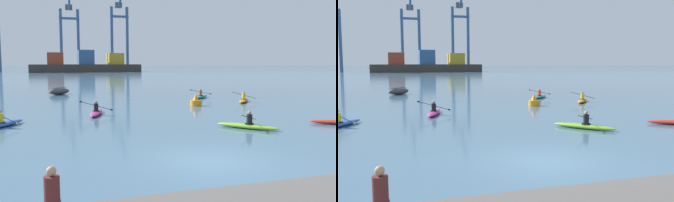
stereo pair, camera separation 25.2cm
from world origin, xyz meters
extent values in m
plane|color=#476B84|center=(0.00, 0.00, 0.00)|extent=(800.00, 800.00, 0.00)
cube|color=#38332D|center=(6.29, 127.77, 1.43)|extent=(40.03, 11.08, 2.86)
cube|color=#993823|center=(-4.72, 127.77, 5.00)|extent=(5.60, 7.76, 4.29)
cube|color=#2D5684|center=(6.29, 127.77, 5.52)|extent=(5.60, 7.76, 5.33)
cube|color=#B29323|center=(17.30, 127.77, 4.98)|extent=(5.60, 7.76, 4.24)
cylinder|color=#335684|center=(-24.44, 136.10, 11.62)|extent=(1.20, 1.20, 23.24)
cylinder|color=#335684|center=(-2.13, 143.65, 12.62)|extent=(1.20, 1.20, 25.25)
cylinder|color=#335684|center=(4.71, 143.65, 12.62)|extent=(1.20, 1.20, 25.25)
cube|color=#335684|center=(1.29, 143.65, 21.46)|extent=(8.04, 0.90, 0.90)
cube|color=#47474C|center=(1.29, 146.15, 26.25)|extent=(2.80, 2.80, 2.00)
cylinder|color=#335684|center=(17.41, 136.00, 12.95)|extent=(1.20, 1.20, 25.90)
cylinder|color=#335684|center=(23.71, 136.00, 12.95)|extent=(1.20, 1.20, 25.90)
cube|color=#335684|center=(20.56, 136.00, 22.01)|extent=(7.50, 0.90, 0.90)
cube|color=#47474C|center=(20.56, 138.50, 26.90)|extent=(2.80, 2.80, 2.00)
ellipsoid|color=#38383D|center=(-4.77, 29.47, 0.35)|extent=(2.71, 2.50, 0.70)
cube|color=#38383D|center=(-4.77, 29.47, 0.73)|extent=(1.55, 1.28, 0.06)
cylinder|color=orange|center=(5.59, 15.46, 0.23)|extent=(0.90, 0.90, 0.45)
cone|color=orange|center=(5.59, 15.46, 0.73)|extent=(0.49, 0.50, 0.55)
ellipsoid|color=orange|center=(10.70, 16.85, 0.13)|extent=(2.56, 3.06, 0.26)
torus|color=black|center=(10.64, 16.77, 0.27)|extent=(0.69, 0.69, 0.05)
cylinder|color=gold|center=(10.64, 16.77, 0.51)|extent=(0.30, 0.30, 0.50)
sphere|color=tan|center=(10.64, 16.77, 0.86)|extent=(0.19, 0.19, 0.19)
cylinder|color=black|center=(10.67, 16.81, 0.61)|extent=(1.64, 1.28, 0.51)
ellipsoid|color=yellow|center=(9.87, 17.43, 0.85)|extent=(0.18, 0.15, 0.15)
ellipsoid|color=yellow|center=(11.48, 16.18, 0.37)|extent=(0.18, 0.15, 0.15)
ellipsoid|color=teal|center=(8.45, 21.27, 0.13)|extent=(2.75, 2.90, 0.26)
torus|color=black|center=(8.38, 21.20, 0.27)|extent=(0.69, 0.69, 0.05)
cylinder|color=#DB471E|center=(8.38, 21.20, 0.51)|extent=(0.30, 0.30, 0.50)
sphere|color=tan|center=(8.38, 21.20, 0.86)|extent=(0.19, 0.19, 0.19)
cylinder|color=black|center=(8.42, 21.24, 0.61)|extent=(1.55, 1.44, 0.34)
ellipsoid|color=black|center=(7.66, 21.94, 0.77)|extent=(0.17, 0.16, 0.14)
ellipsoid|color=black|center=(9.18, 20.53, 0.45)|extent=(0.17, 0.16, 0.14)
ellipsoid|color=#7ABC2D|center=(4.41, 5.24, 0.13)|extent=(2.66, 2.98, 0.26)
torus|color=black|center=(4.47, 5.17, 0.27)|extent=(0.69, 0.69, 0.05)
cylinder|color=black|center=(4.47, 5.17, 0.51)|extent=(0.30, 0.30, 0.50)
sphere|color=tan|center=(4.47, 5.17, 0.86)|extent=(0.19, 0.19, 0.19)
cylinder|color=black|center=(4.44, 5.21, 0.61)|extent=(1.59, 1.36, 0.49)
ellipsoid|color=yellow|center=(3.66, 4.54, 0.84)|extent=(0.18, 0.16, 0.15)
ellipsoid|color=yellow|center=(5.22, 5.87, 0.38)|extent=(0.18, 0.16, 0.15)
ellipsoid|color=#2856B2|center=(-8.00, 9.64, 0.13)|extent=(2.31, 3.20, 0.26)
torus|color=black|center=(-8.06, 9.56, 0.27)|extent=(0.67, 0.67, 0.05)
cylinder|color=gold|center=(-8.06, 9.56, 0.51)|extent=(0.30, 0.30, 0.50)
cylinder|color=black|center=(-8.03, 9.60, 0.61)|extent=(1.70, 1.08, 0.76)
ellipsoid|color=yellow|center=(-7.19, 9.08, 0.25)|extent=(0.20, 0.14, 0.17)
ellipsoid|color=#C13384|center=(-2.62, 12.79, 0.13)|extent=(1.48, 3.44, 0.26)
torus|color=black|center=(-2.65, 12.70, 0.27)|extent=(0.60, 0.60, 0.05)
cylinder|color=black|center=(-2.65, 12.70, 0.51)|extent=(0.30, 0.30, 0.50)
sphere|color=tan|center=(-2.65, 12.70, 0.86)|extent=(0.19, 0.19, 0.19)
cylinder|color=black|center=(-2.63, 12.75, 0.61)|extent=(1.97, 0.57, 0.58)
ellipsoid|color=black|center=(-3.61, 13.02, 0.88)|extent=(0.21, 0.09, 0.15)
ellipsoid|color=black|center=(-1.66, 12.48, 0.34)|extent=(0.21, 0.09, 0.15)
cylinder|color=#562323|center=(-5.34, -4.36, 1.05)|extent=(0.30, 0.30, 0.52)
sphere|color=tan|center=(-5.34, -4.36, 1.41)|extent=(0.19, 0.19, 0.19)
camera|label=1|loc=(-5.22, -11.38, 3.45)|focal=38.59mm
camera|label=2|loc=(-4.98, -11.46, 3.45)|focal=38.59mm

